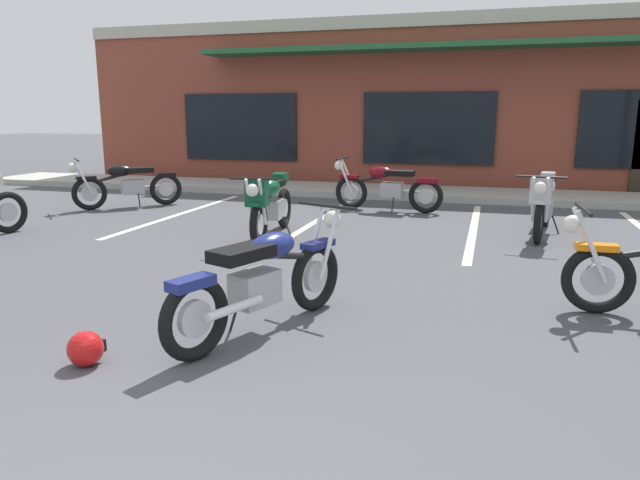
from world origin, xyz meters
The scene contains 10 objects.
ground_plane centered at (0.00, 3.72, 0.00)m, with size 80.00×80.00×0.00m, color #47474C.
sidewalk_kerb centered at (0.00, 11.51, 0.07)m, with size 22.00×1.80×0.14m, color #A8A59E.
brick_storefront_building centered at (0.00, 15.42, 2.04)m, with size 18.23×6.10×4.07m.
painted_stall_lines centered at (0.00, 7.91, 0.00)m, with size 7.91×4.80×0.01m.
motorcycle_foreground_classic centered at (-0.24, 2.82, 0.46)m, with size 1.06×2.01×0.98m.
motorcycle_red_sportbike centered at (-5.25, 8.26, 0.46)m, with size 1.66×1.65×0.98m.
motorcycle_silver_naked centered at (-0.35, 9.28, 0.46)m, with size 2.11×0.68×0.98m.
motorcycle_blue_standard centered at (-1.55, 6.35, 0.53)m, with size 0.67×2.11×0.98m.
motorcycle_orange_scrambler centered at (2.29, 7.64, 0.53)m, with size 0.73×2.10×0.98m.
helmet_on_pavement centered at (-1.23, 1.81, 0.13)m, with size 0.26×0.26×0.26m.
Camera 1 is at (1.52, -1.53, 1.80)m, focal length 32.83 mm.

